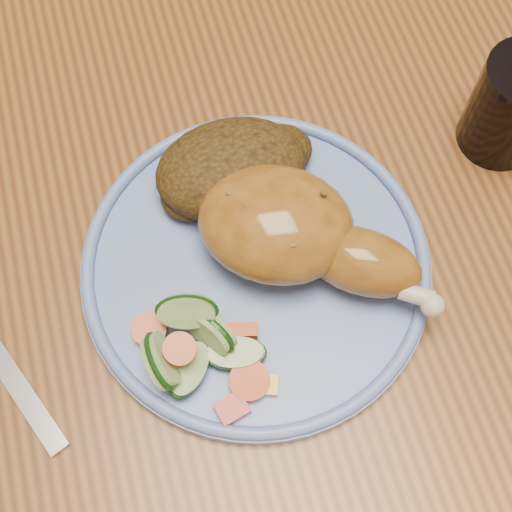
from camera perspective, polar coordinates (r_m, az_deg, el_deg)
ground at (r=1.30m, az=1.79°, el=-10.00°), size 4.00×4.00×0.00m
dining_table at (r=0.67m, az=3.43°, el=3.32°), size 0.90×1.40×0.75m
plate at (r=0.55m, az=-0.00°, el=-0.87°), size 0.27×0.27×0.01m
plate_rim at (r=0.54m, az=-0.00°, el=-0.42°), size 0.27×0.27×0.01m
chicken_leg at (r=0.52m, az=3.27°, el=1.84°), size 0.18×0.17×0.06m
rice_pilaf at (r=0.56m, az=-1.77°, el=7.02°), size 0.13×0.09×0.05m
vegetable_pile at (r=0.51m, az=-4.56°, el=-7.36°), size 0.10×0.10×0.05m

